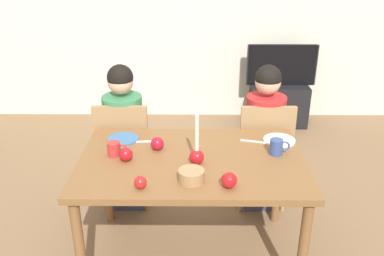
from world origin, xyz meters
TOP-DOWN VIEW (x-y plane):
  - ground_plane at (0.00, 0.00)m, footprint 7.68×7.68m
  - back_wall at (0.00, 2.60)m, footprint 6.40×0.10m
  - dining_table at (0.00, 0.00)m, footprint 1.40×0.90m
  - chair_left at (-0.53, 0.61)m, footprint 0.40×0.40m
  - chair_right at (0.55, 0.61)m, footprint 0.40×0.40m
  - person_left_child at (-0.53, 0.64)m, footprint 0.30×0.30m
  - person_right_child at (0.55, 0.64)m, footprint 0.30×0.30m
  - tv_stand at (1.00, 2.30)m, footprint 0.64×0.40m
  - tv at (1.00, 2.30)m, footprint 0.79×0.05m
  - candle_centerpiece at (0.03, -0.06)m, footprint 0.09×0.09m
  - plate_left at (-0.47, 0.27)m, footprint 0.21×0.21m
  - plate_right at (0.59, 0.26)m, footprint 0.21×0.21m
  - mug_left at (-0.49, 0.04)m, footprint 0.13×0.08m
  - mug_right at (0.54, 0.07)m, footprint 0.13×0.08m
  - fork_left at (-0.30, 0.23)m, footprint 0.18×0.02m
  - fork_right at (0.42, 0.24)m, footprint 0.18×0.06m
  - bowl_walnuts at (0.00, -0.26)m, footprint 0.15×0.15m
  - apple_near_candle at (-0.40, -0.02)m, footprint 0.09×0.09m
  - apple_by_left_plate at (-0.28, -0.34)m, footprint 0.07×0.07m
  - apple_by_right_mug at (-0.22, 0.13)m, footprint 0.09×0.09m
  - apple_far_edge at (0.21, -0.32)m, footprint 0.09×0.09m

SIDE VIEW (x-z plane):
  - ground_plane at x=0.00m, z-range 0.00..0.00m
  - tv_stand at x=1.00m, z-range 0.00..0.48m
  - chair_left at x=-0.53m, z-range 0.06..0.96m
  - chair_right at x=0.55m, z-range 0.06..0.96m
  - person_left_child at x=-0.53m, z-range -0.02..1.16m
  - person_right_child at x=0.55m, z-range -0.02..1.16m
  - dining_table at x=0.00m, z-range 0.29..1.04m
  - tv at x=1.00m, z-range 0.48..0.94m
  - fork_left at x=-0.30m, z-range 0.75..0.76m
  - fork_right at x=0.42m, z-range 0.75..0.76m
  - plate_left at x=-0.47m, z-range 0.75..0.76m
  - plate_right at x=0.59m, z-range 0.75..0.76m
  - bowl_walnuts at x=0.00m, z-range 0.75..0.82m
  - apple_by_left_plate at x=-0.28m, z-range 0.75..0.82m
  - apple_near_candle at x=-0.40m, z-range 0.75..0.84m
  - apple_by_right_mug at x=-0.22m, z-range 0.75..0.84m
  - apple_far_edge at x=0.21m, z-range 0.75..0.84m
  - mug_left at x=-0.49m, z-range 0.75..0.84m
  - mug_right at x=0.54m, z-range 0.75..0.85m
  - candle_centerpiece at x=0.03m, z-range 0.66..0.98m
  - back_wall at x=0.00m, z-range 0.00..2.60m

